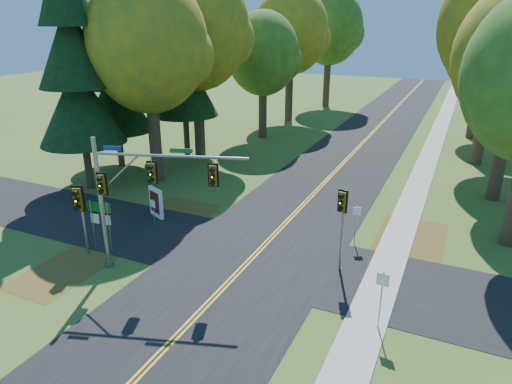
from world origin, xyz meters
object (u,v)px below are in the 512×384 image
at_px(east_signal_pole, 342,210).
at_px(info_kiosk, 156,203).
at_px(traffic_mast, 136,188).
at_px(route_sign_cluster, 100,216).

xyz_separation_m(east_signal_pole, info_kiosk, (-11.48, 1.59, -2.19)).
xyz_separation_m(traffic_mast, east_signal_pole, (8.38, 3.66, -0.97)).
relative_size(traffic_mast, route_sign_cluster, 2.39).
height_order(traffic_mast, info_kiosk, traffic_mast).
distance_m(traffic_mast, route_sign_cluster, 3.56).
bearing_deg(traffic_mast, east_signal_pole, 5.93).
relative_size(traffic_mast, info_kiosk, 3.70).
distance_m(traffic_mast, info_kiosk, 6.87).
bearing_deg(traffic_mast, info_kiosk, 102.79).
bearing_deg(east_signal_pole, traffic_mast, -146.66).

